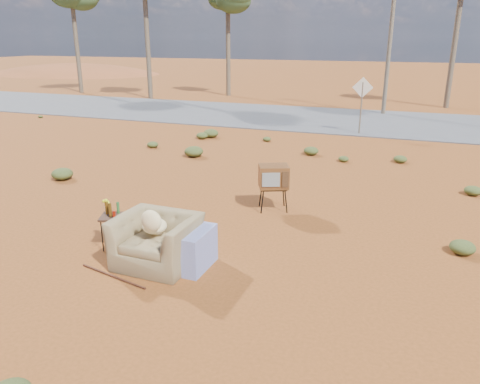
% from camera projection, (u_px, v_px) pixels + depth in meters
% --- Properties ---
extents(ground, '(140.00, 140.00, 0.00)m').
position_uv_depth(ground, '(187.00, 256.00, 8.14)').
color(ground, brown).
rests_on(ground, ground).
extents(highway, '(140.00, 7.00, 0.04)m').
position_uv_depth(highway, '(334.00, 119.00, 21.47)').
color(highway, '#565659').
rests_on(highway, ground).
extents(dirt_mound, '(26.00, 18.00, 2.00)m').
position_uv_depth(dirt_mound, '(74.00, 74.00, 48.30)').
color(dirt_mound, '#9B4B25').
rests_on(dirt_mound, ground).
extents(armchair, '(1.53, 0.96, 1.13)m').
position_uv_depth(armchair, '(163.00, 236.00, 7.69)').
color(armchair, olive).
rests_on(armchair, ground).
extents(tv_unit, '(0.77, 0.70, 1.01)m').
position_uv_depth(tv_unit, '(274.00, 177.00, 10.11)').
color(tv_unit, black).
rests_on(tv_unit, ground).
extents(side_table, '(0.55, 0.55, 0.88)m').
position_uv_depth(side_table, '(111.00, 214.00, 8.32)').
color(side_table, '#382014').
rests_on(side_table, ground).
extents(rusty_bar, '(1.38, 0.35, 0.04)m').
position_uv_depth(rusty_bar, '(113.00, 276.00, 7.43)').
color(rusty_bar, '#4B1F14').
rests_on(rusty_bar, ground).
extents(road_sign, '(0.78, 0.06, 2.19)m').
position_uv_depth(road_sign, '(362.00, 95.00, 17.84)').
color(road_sign, brown).
rests_on(road_sign, ground).
extents(eucalyptus_near_left, '(3.20, 3.20, 6.60)m').
position_uv_depth(eucalyptus_near_left, '(228.00, 5.00, 28.63)').
color(eucalyptus_near_left, brown).
rests_on(eucalyptus_near_left, ground).
extents(utility_pole_center, '(1.40, 0.20, 8.00)m').
position_uv_depth(utility_pole_center, '(391.00, 25.00, 21.73)').
color(utility_pole_center, brown).
rests_on(utility_pole_center, ground).
extents(scrub_patch, '(17.49, 8.07, 0.33)m').
position_uv_depth(scrub_patch, '(234.00, 177.00, 12.29)').
color(scrub_patch, '#445223').
rests_on(scrub_patch, ground).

